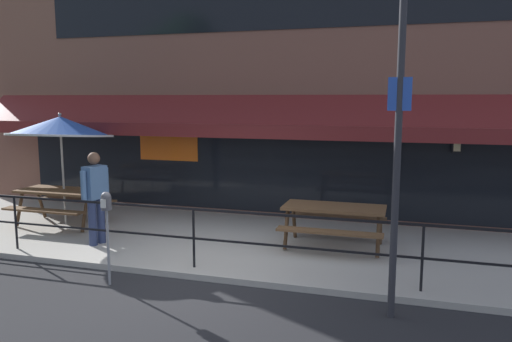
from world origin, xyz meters
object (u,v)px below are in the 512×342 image
street_sign_pole (397,161)px  pedestrian_walking (95,193)px  patio_umbrella_left (60,127)px  picnic_table_left (61,197)px  parking_meter_near (107,210)px  picnic_table_centre (334,215)px

street_sign_pole → pedestrian_walking: bearing=165.1°
patio_umbrella_left → street_sign_pole: 7.29m
picnic_table_left → street_sign_pole: size_ratio=0.46×
parking_meter_near → pedestrian_walking: bearing=129.2°
picnic_table_centre → pedestrian_walking: 4.36m
picnic_table_centre → patio_umbrella_left: patio_umbrella_left is taller
picnic_table_centre → pedestrian_walking: pedestrian_walking is taller
picnic_table_left → pedestrian_walking: (1.54, -0.99, 0.35)m
pedestrian_walking → street_sign_pole: street_sign_pole is taller
picnic_table_centre → parking_meter_near: 3.95m
picnic_table_left → street_sign_pole: bearing=-19.4°
picnic_table_left → parking_meter_near: parking_meter_near is taller
pedestrian_walking → street_sign_pole: bearing=-14.9°
picnic_table_centre → pedestrian_walking: (-4.22, -1.04, 0.35)m
pedestrian_walking → street_sign_pole: size_ratio=0.44×
picnic_table_left → picnic_table_centre: size_ratio=1.00×
picnic_table_left → parking_meter_near: (2.76, -2.48, 0.44)m
picnic_table_left → pedestrian_walking: pedestrian_walking is taller
picnic_table_left → parking_meter_near: bearing=-42.0°
picnic_table_centre → parking_meter_near: (-3.00, -2.53, 0.44)m
pedestrian_walking → street_sign_pole: (5.30, -1.41, 0.97)m
picnic_table_left → picnic_table_centre: bearing=0.5°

